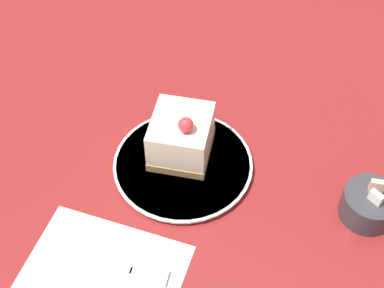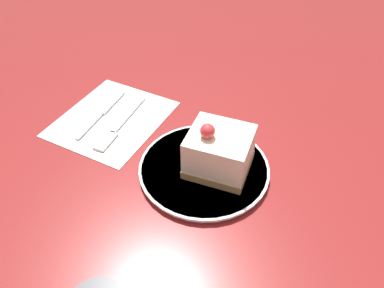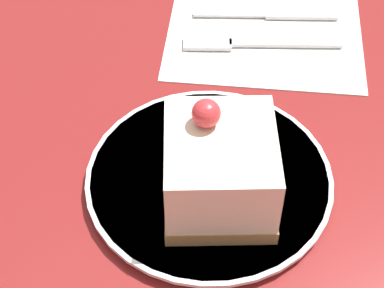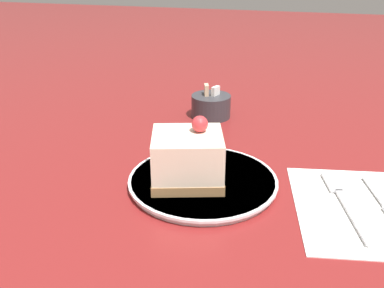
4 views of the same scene
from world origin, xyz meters
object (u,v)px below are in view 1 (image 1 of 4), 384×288
fork (117,267)px  sugar_bowl (369,205)px  plate (183,165)px  cake_slice (181,136)px

fork → sugar_bowl: 0.37m
fork → plate: bearing=167.1°
cake_slice → sugar_bowl: (-0.03, 0.29, -0.02)m
cake_slice → sugar_bowl: 0.29m
sugar_bowl → plate: bearing=-79.7°
fork → cake_slice: bearing=170.4°
plate → fork: size_ratio=1.26×
plate → sugar_bowl: 0.28m
plate → fork: bearing=1.4°
cake_slice → plate: bearing=17.2°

